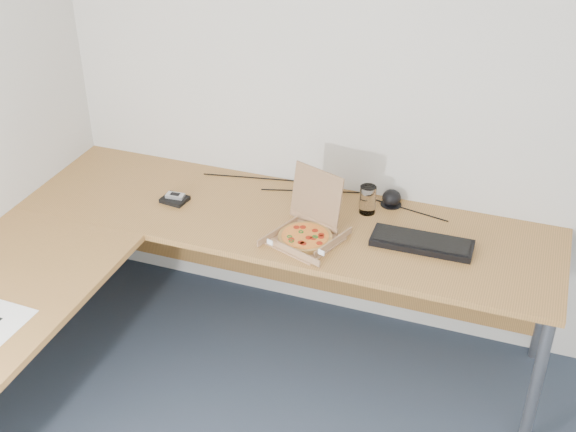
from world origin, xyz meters
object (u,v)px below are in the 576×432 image
at_px(desk, 183,259).
at_px(wallet, 175,199).
at_px(pizza_box, 306,233).
at_px(keyboard, 422,243).
at_px(drinking_glass, 368,200).

height_order(desk, wallet, wallet).
distance_m(pizza_box, keyboard, 0.51).
xyz_separation_m(drinking_glass, wallet, (-0.89, -0.22, -0.06)).
bearing_deg(drinking_glass, pizza_box, -121.65).
relative_size(keyboard, wallet, 3.74).
relative_size(drinking_glass, wallet, 1.15).
bearing_deg(keyboard, wallet, -179.71).
height_order(pizza_box, wallet, pizza_box).
height_order(drinking_glass, wallet, drinking_glass).
bearing_deg(pizza_box, wallet, -167.59).
bearing_deg(wallet, desk, -51.87).
bearing_deg(drinking_glass, desk, -137.62).
xyz_separation_m(drinking_glass, keyboard, (0.30, -0.19, -0.05)).
bearing_deg(drinking_glass, keyboard, -32.88).
distance_m(drinking_glass, keyboard, 0.36).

